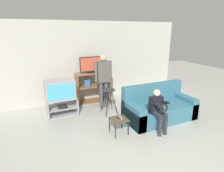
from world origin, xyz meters
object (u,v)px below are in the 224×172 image
(snack_table, at_px, (119,121))
(folding_stool, at_px, (109,94))
(television_main, at_px, (60,89))
(couch, at_px, (159,108))
(remote_control_black, at_px, (119,118))
(person_seated_child, at_px, (158,107))
(remote_control_white, at_px, (121,118))
(tv_stand, at_px, (62,106))
(television_flat, at_px, (91,65))
(person_standing_adult, at_px, (103,76))
(media_shelf, at_px, (92,87))

(snack_table, bearing_deg, folding_stool, 77.74)
(television_main, height_order, couch, television_main)
(remote_control_black, distance_m, person_seated_child, 0.94)
(television_main, relative_size, remote_control_white, 5.49)
(remote_control_white, bearing_deg, folding_stool, 89.12)
(tv_stand, distance_m, person_seated_child, 2.69)
(television_main, relative_size, snack_table, 2.08)
(television_flat, height_order, folding_stool, television_flat)
(television_flat, bearing_deg, couch, -57.43)
(television_main, distance_m, remote_control_black, 1.92)
(tv_stand, height_order, person_seated_child, person_seated_child)
(tv_stand, distance_m, person_standing_adult, 1.47)
(television_flat, height_order, person_standing_adult, person_standing_adult)
(television_main, xyz_separation_m, couch, (2.35, -1.35, -0.45))
(remote_control_black, bearing_deg, tv_stand, 92.58)
(television_flat, height_order, couch, television_flat)
(snack_table, height_order, remote_control_white, remote_control_white)
(media_shelf, distance_m, remote_control_black, 2.17)
(person_seated_child, bearing_deg, folding_stool, 114.20)
(snack_table, bearing_deg, person_standing_adult, 80.71)
(television_flat, relative_size, remote_control_white, 5.20)
(media_shelf, relative_size, television_flat, 1.45)
(person_standing_adult, bearing_deg, folding_stool, -91.46)
(remote_control_black, relative_size, person_seated_child, 0.14)
(media_shelf, xyz_separation_m, person_seated_child, (0.76, -2.47, 0.09))
(person_standing_adult, bearing_deg, tv_stand, 177.20)
(tv_stand, xyz_separation_m, folding_stool, (1.25, -0.50, 0.33))
(snack_table, bearing_deg, remote_control_black, 74.39)
(media_shelf, xyz_separation_m, television_flat, (-0.02, -0.02, 0.73))
(television_flat, bearing_deg, snack_table, -92.38)
(person_standing_adult, distance_m, person_seated_child, 1.97)
(remote_control_white, height_order, person_seated_child, person_seated_child)
(snack_table, height_order, couch, couch)
(folding_stool, xyz_separation_m, remote_control_black, (-0.23, -1.09, -0.20))
(remote_control_black, relative_size, couch, 0.08)
(folding_stool, distance_m, person_standing_adult, 0.61)
(television_main, bearing_deg, remote_control_white, -55.71)
(snack_table, distance_m, remote_control_white, 0.09)
(remote_control_black, bearing_deg, media_shelf, 57.36)
(media_shelf, distance_m, person_seated_child, 2.59)
(television_flat, bearing_deg, folding_stool, -81.76)
(folding_stool, bearing_deg, television_main, 159.15)
(couch, distance_m, person_seated_child, 0.76)
(tv_stand, bearing_deg, remote_control_white, -56.52)
(folding_stool, xyz_separation_m, remote_control_white, (-0.19, -1.11, -0.20))
(folding_stool, relative_size, remote_control_black, 4.95)
(person_standing_adult, bearing_deg, person_seated_child, -71.44)
(snack_table, distance_m, person_seated_child, 0.96)
(television_main, relative_size, person_seated_child, 0.78)
(couch, relative_size, person_standing_adult, 1.13)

